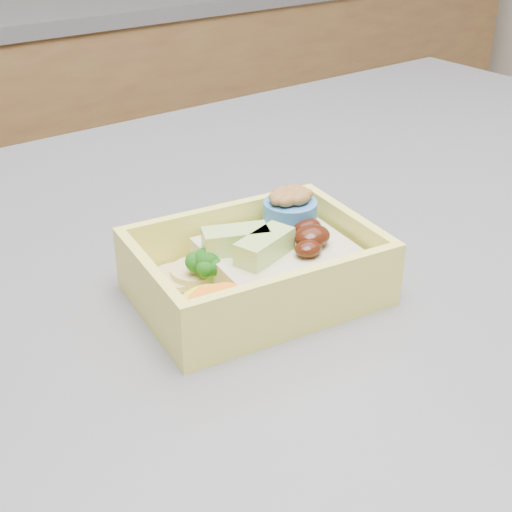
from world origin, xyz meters
TOP-DOWN VIEW (x-y plane):
  - bento_box at (-0.01, -0.07)m, footprint 0.17×0.14m

SIDE VIEW (x-z plane):
  - bento_box at x=-0.01m, z-range 0.91..0.97m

